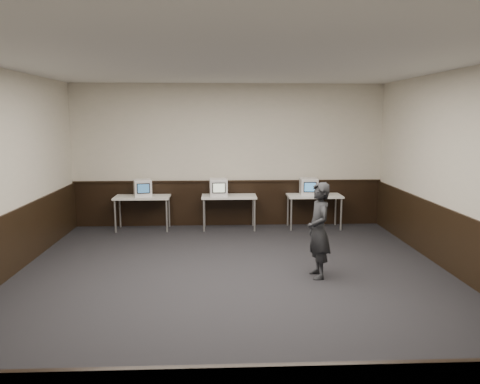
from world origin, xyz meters
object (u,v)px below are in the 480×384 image
at_px(emac_center, 218,187).
at_px(emac_left, 143,188).
at_px(desk_right, 314,198).
at_px(desk_left, 142,199).
at_px(emac_right, 309,187).
at_px(person, 319,230).
at_px(desk_center, 229,199).

bearing_deg(emac_center, emac_left, 176.05).
bearing_deg(desk_right, emac_center, -178.88).
relative_size(desk_left, emac_right, 2.88).
height_order(desk_right, emac_right, emac_right).
height_order(emac_center, person, person).
bearing_deg(desk_left, emac_center, -1.43).
height_order(emac_left, emac_center, emac_center).
bearing_deg(desk_center, person, -67.97).
xyz_separation_m(emac_left, emac_right, (3.65, 0.02, 0.00)).
bearing_deg(emac_right, person, -95.94).
bearing_deg(person, emac_left, -141.04).
distance_m(emac_left, emac_right, 3.65).
bearing_deg(person, desk_right, 163.80).
distance_m(desk_right, person, 3.29).
xyz_separation_m(emac_center, person, (1.54, -3.19, -0.20)).
relative_size(desk_right, emac_right, 2.88).
relative_size(emac_left, person, 0.31).
height_order(desk_left, emac_right, emac_right).
bearing_deg(emac_center, desk_right, -1.97).
distance_m(desk_left, desk_right, 3.80).
relative_size(emac_left, emac_center, 1.09).
height_order(desk_center, emac_center, emac_center).
bearing_deg(emac_center, desk_center, 7.14).
relative_size(desk_left, desk_center, 1.00).
relative_size(emac_center, emac_right, 1.03).
xyz_separation_m(desk_left, desk_right, (3.80, 0.00, 0.00)).
height_order(desk_center, emac_right, emac_right).
xyz_separation_m(emac_right, person, (-0.46, -3.24, -0.19)).
height_order(desk_right, emac_center, emac_center).
bearing_deg(desk_right, emac_left, -179.74).
relative_size(desk_left, person, 0.81).
distance_m(desk_center, emac_left, 1.90).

